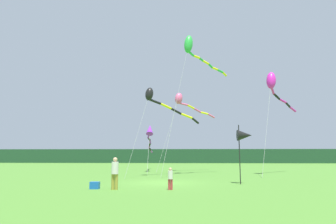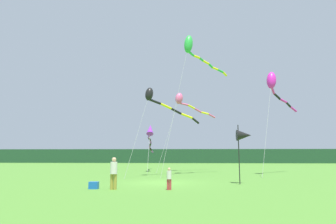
{
  "view_description": "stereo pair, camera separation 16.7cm",
  "coord_description": "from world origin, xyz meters",
  "px_view_note": "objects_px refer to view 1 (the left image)",
  "views": [
    {
      "loc": [
        1.39,
        -19.07,
        1.8
      ],
      "look_at": [
        0.0,
        6.0,
        5.48
      ],
      "focal_mm": 31.08,
      "sensor_mm": 36.0,
      "label": 1
    },
    {
      "loc": [
        1.56,
        -19.06,
        1.8
      ],
      "look_at": [
        0.0,
        6.0,
        5.48
      ],
      "focal_mm": 31.08,
      "sensor_mm": 36.0,
      "label": 2
    }
  ],
  "objects_px": {
    "kite_green": "(192,48)",
    "kite_magenta": "(273,84)",
    "cooler_box": "(95,185)",
    "person_child": "(170,177)",
    "kite_black": "(159,100)",
    "kite_purple": "(150,134)",
    "kite_rainbow": "(183,101)",
    "banner_flag_pole": "(244,136)",
    "person_adult": "(115,171)"
  },
  "relations": [
    {
      "from": "person_adult",
      "to": "kite_rainbow",
      "type": "xyz_separation_m",
      "value": [
        3.53,
        15.92,
        6.64
      ]
    },
    {
      "from": "kite_black",
      "to": "kite_rainbow",
      "type": "bearing_deg",
      "value": 72.96
    },
    {
      "from": "cooler_box",
      "to": "kite_purple",
      "type": "xyz_separation_m",
      "value": [
        1.03,
        15.76,
        3.78
      ]
    },
    {
      "from": "person_child",
      "to": "kite_black",
      "type": "relative_size",
      "value": 0.15
    },
    {
      "from": "person_adult",
      "to": "kite_green",
      "type": "height_order",
      "value": "kite_green"
    },
    {
      "from": "person_child",
      "to": "kite_black",
      "type": "bearing_deg",
      "value": 98.77
    },
    {
      "from": "kite_green",
      "to": "kite_magenta",
      "type": "xyz_separation_m",
      "value": [
        7.37,
        1.03,
        -3.22
      ]
    },
    {
      "from": "person_adult",
      "to": "kite_green",
      "type": "xyz_separation_m",
      "value": [
        4.42,
        10.03,
        10.42
      ]
    },
    {
      "from": "person_adult",
      "to": "cooler_box",
      "type": "xyz_separation_m",
      "value": [
        -1.11,
        0.23,
        -0.74
      ]
    },
    {
      "from": "cooler_box",
      "to": "kite_black",
      "type": "relative_size",
      "value": 0.06
    },
    {
      "from": "person_adult",
      "to": "cooler_box",
      "type": "height_order",
      "value": "person_adult"
    },
    {
      "from": "person_child",
      "to": "cooler_box",
      "type": "height_order",
      "value": "person_child"
    },
    {
      "from": "kite_purple",
      "to": "kite_rainbow",
      "type": "relative_size",
      "value": 1.14
    },
    {
      "from": "person_adult",
      "to": "kite_green",
      "type": "bearing_deg",
      "value": 66.21
    },
    {
      "from": "banner_flag_pole",
      "to": "kite_magenta",
      "type": "relative_size",
      "value": 0.39
    },
    {
      "from": "banner_flag_pole",
      "to": "kite_purple",
      "type": "height_order",
      "value": "kite_purple"
    },
    {
      "from": "cooler_box",
      "to": "kite_magenta",
      "type": "xyz_separation_m",
      "value": [
        12.91,
        10.83,
        7.94
      ]
    },
    {
      "from": "cooler_box",
      "to": "kite_green",
      "type": "relative_size",
      "value": 0.04
    },
    {
      "from": "kite_rainbow",
      "to": "kite_magenta",
      "type": "xyz_separation_m",
      "value": [
        8.27,
        -4.86,
        0.57
      ]
    },
    {
      "from": "person_adult",
      "to": "kite_black",
      "type": "bearing_deg",
      "value": 80.91
    },
    {
      "from": "banner_flag_pole",
      "to": "kite_green",
      "type": "bearing_deg",
      "value": 113.4
    },
    {
      "from": "kite_purple",
      "to": "kite_rainbow",
      "type": "xyz_separation_m",
      "value": [
        3.61,
        -0.07,
        3.6
      ]
    },
    {
      "from": "cooler_box",
      "to": "kite_magenta",
      "type": "bearing_deg",
      "value": 40.01
    },
    {
      "from": "kite_purple",
      "to": "kite_black",
      "type": "distance_m",
      "value": 7.34
    },
    {
      "from": "cooler_box",
      "to": "kite_rainbow",
      "type": "bearing_deg",
      "value": 73.54
    },
    {
      "from": "cooler_box",
      "to": "kite_black",
      "type": "distance_m",
      "value": 11.27
    },
    {
      "from": "person_adult",
      "to": "kite_purple",
      "type": "relative_size",
      "value": 0.17
    },
    {
      "from": "banner_flag_pole",
      "to": "kite_rainbow",
      "type": "relative_size",
      "value": 0.43
    },
    {
      "from": "person_child",
      "to": "kite_rainbow",
      "type": "distance_m",
      "value": 17.3
    },
    {
      "from": "cooler_box",
      "to": "person_child",
      "type": "bearing_deg",
      "value": -2.04
    },
    {
      "from": "cooler_box",
      "to": "person_adult",
      "type": "bearing_deg",
      "value": -11.61
    },
    {
      "from": "person_child",
      "to": "kite_rainbow",
      "type": "height_order",
      "value": "kite_rainbow"
    },
    {
      "from": "banner_flag_pole",
      "to": "kite_rainbow",
      "type": "bearing_deg",
      "value": 106.87
    },
    {
      "from": "kite_purple",
      "to": "kite_green",
      "type": "relative_size",
      "value": 0.77
    },
    {
      "from": "person_child",
      "to": "banner_flag_pole",
      "type": "distance_m",
      "value": 5.93
    },
    {
      "from": "cooler_box",
      "to": "banner_flag_pole",
      "type": "bearing_deg",
      "value": 19.06
    },
    {
      "from": "person_adult",
      "to": "person_child",
      "type": "bearing_deg",
      "value": 1.69
    },
    {
      "from": "kite_purple",
      "to": "kite_green",
      "type": "xyz_separation_m",
      "value": [
        4.5,
        -5.96,
        7.38
      ]
    },
    {
      "from": "kite_black",
      "to": "kite_magenta",
      "type": "relative_size",
      "value": 0.8
    },
    {
      "from": "person_adult",
      "to": "kite_magenta",
      "type": "xyz_separation_m",
      "value": [
        11.8,
        11.06,
        7.2
      ]
    },
    {
      "from": "kite_magenta",
      "to": "cooler_box",
      "type": "bearing_deg",
      "value": -139.99
    },
    {
      "from": "cooler_box",
      "to": "banner_flag_pole",
      "type": "xyz_separation_m",
      "value": [
        8.5,
        2.94,
        2.77
      ]
    },
    {
      "from": "person_child",
      "to": "kite_black",
      "type": "height_order",
      "value": "kite_black"
    },
    {
      "from": "kite_purple",
      "to": "kite_black",
      "type": "xyz_separation_m",
      "value": [
        1.56,
        -6.74,
        2.45
      ]
    },
    {
      "from": "person_child",
      "to": "person_adult",
      "type": "bearing_deg",
      "value": -178.31
    },
    {
      "from": "cooler_box",
      "to": "kite_black",
      "type": "xyz_separation_m",
      "value": [
        2.59,
        9.02,
        6.23
      ]
    },
    {
      "from": "person_child",
      "to": "banner_flag_pole",
      "type": "relative_size",
      "value": 0.31
    },
    {
      "from": "kite_green",
      "to": "banner_flag_pole",
      "type": "bearing_deg",
      "value": -66.6
    },
    {
      "from": "person_adult",
      "to": "person_child",
      "type": "distance_m",
      "value": 2.91
    },
    {
      "from": "kite_magenta",
      "to": "kite_green",
      "type": "bearing_deg",
      "value": -172.05
    }
  ]
}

